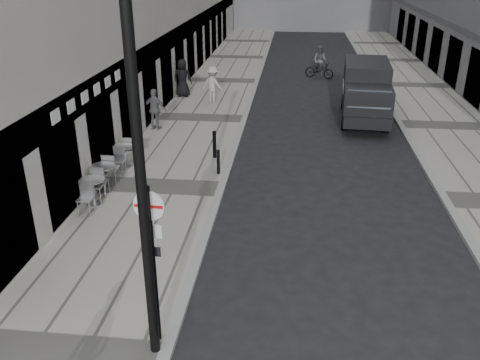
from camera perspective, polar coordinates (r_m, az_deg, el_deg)
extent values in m
cube|color=gray|center=(23.68, -4.40, 6.89)|extent=(4.00, 60.00, 0.12)
cube|color=gray|center=(24.28, 22.21, 5.59)|extent=(4.00, 60.00, 0.12)
cylinder|color=black|center=(9.53, -9.65, -9.67)|extent=(0.08, 0.08, 3.28)
cylinder|color=white|center=(8.90, -10.21, -2.87)|extent=(0.56, 0.07, 0.56)
cube|color=#B21414|center=(8.88, -10.24, -2.93)|extent=(0.52, 0.05, 0.06)
cube|color=white|center=(9.17, -9.92, -5.67)|extent=(0.39, 0.05, 0.26)
cylinder|color=black|center=(8.42, -11.01, -0.67)|extent=(0.18, 0.18, 6.84)
cylinder|color=black|center=(17.27, -2.45, 1.98)|extent=(0.11, 0.11, 0.82)
cylinder|color=black|center=(18.67, -2.88, 3.94)|extent=(0.13, 0.13, 0.97)
cylinder|color=black|center=(22.51, 11.69, 6.44)|extent=(0.33, 0.81, 0.79)
cylinder|color=black|center=(22.63, 16.11, 6.09)|extent=(0.33, 0.81, 0.79)
cylinder|color=black|center=(25.75, 11.64, 8.65)|extent=(0.33, 0.81, 0.79)
cylinder|color=black|center=(25.85, 15.53, 8.33)|extent=(0.33, 0.81, 0.79)
cube|color=black|center=(24.75, 13.91, 10.55)|extent=(2.23, 3.70, 1.98)
cube|color=black|center=(22.23, 14.13, 8.26)|extent=(2.10, 1.92, 1.38)
cube|color=#1E2328|center=(21.41, 14.33, 8.75)|extent=(1.75, 0.47, 0.73)
imported|color=black|center=(32.34, 8.90, 12.08)|extent=(1.93, 1.32, 0.96)
imported|color=#59595E|center=(32.22, 8.97, 13.10)|extent=(1.08, 0.98, 1.82)
imported|color=#5D5E63|center=(21.96, -9.52, 7.82)|extent=(1.10, 0.67, 1.76)
imported|color=#AFABA1|center=(25.86, -3.08, 10.64)|extent=(1.36, 1.09, 1.84)
imported|color=black|center=(27.20, -6.47, 11.31)|extent=(1.00, 0.70, 1.95)
cylinder|color=#B0B0B2|center=(16.64, -14.88, -1.19)|extent=(0.50, 0.50, 0.03)
cylinder|color=#B0B0B2|center=(16.47, -15.03, 0.12)|extent=(0.07, 0.07, 0.84)
cylinder|color=#B0B0B2|center=(16.31, -15.18, 1.47)|extent=(0.80, 0.80, 0.03)
cylinder|color=#B3B3B5|center=(15.89, -15.96, -2.56)|extent=(0.47, 0.47, 0.03)
cylinder|color=#B3B3B5|center=(15.73, -16.12, -1.29)|extent=(0.06, 0.06, 0.78)
cylinder|color=#B3B3B5|center=(15.57, -16.28, 0.01)|extent=(0.74, 0.74, 0.03)
cylinder|color=#BCBCBE|center=(18.37, -12.77, 1.45)|extent=(0.46, 0.46, 0.03)
cylinder|color=#BCBCBE|center=(18.23, -12.87, 2.55)|extent=(0.06, 0.06, 0.77)
cylinder|color=#BCBCBE|center=(18.09, -12.99, 3.69)|extent=(0.73, 0.73, 0.03)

